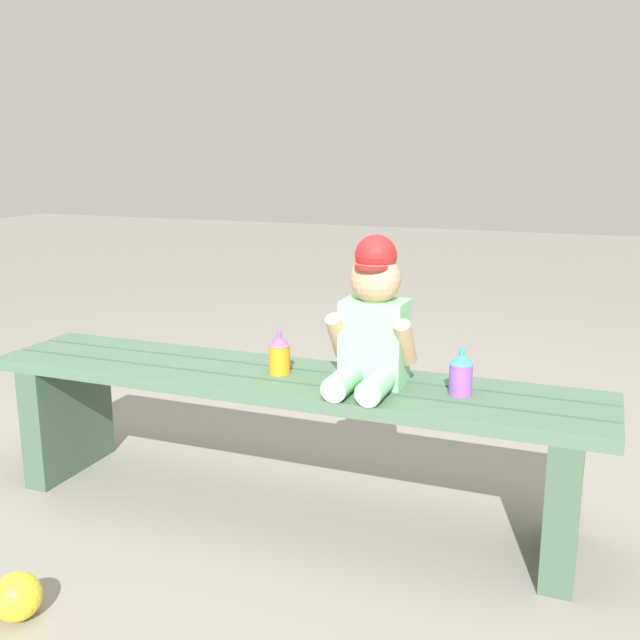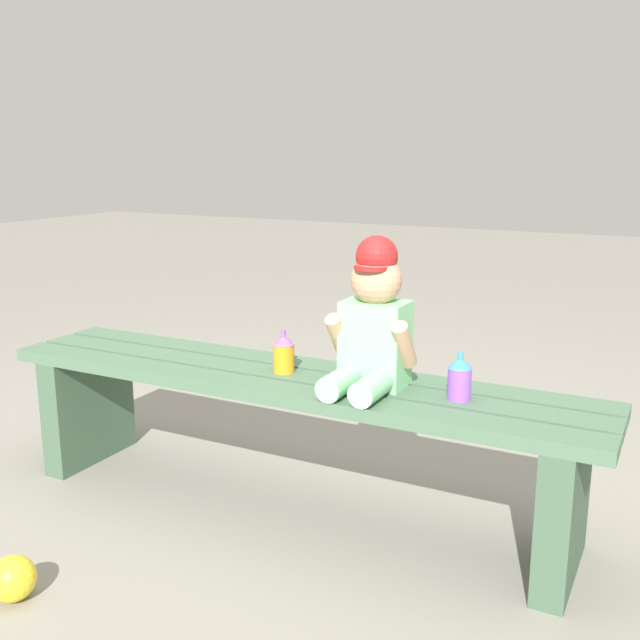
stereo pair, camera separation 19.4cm
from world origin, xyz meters
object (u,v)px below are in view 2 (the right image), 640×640
Objects in this scene: sippy_cup_right at (460,377)px; toy_ball at (13,578)px; sippy_cup_left at (284,352)px; child_figure at (373,322)px; park_bench at (288,414)px.

toy_ball is (-0.85, -0.70, -0.42)m from sippy_cup_right.
sippy_cup_left is 0.51m from sippy_cup_right.
child_figure is 1.07m from toy_ball.
child_figure is 3.71× the size of toy_ball.
sippy_cup_right reaches higher than toy_ball.
sippy_cup_left is (-0.01, 0.01, 0.18)m from park_bench.
sippy_cup_right is (0.24, 0.00, -0.12)m from child_figure.
toy_ball is at bearing -140.54° from sippy_cup_right.
child_figure is 3.26× the size of sippy_cup_right.
toy_ball is at bearing -116.85° from park_bench.
sippy_cup_right is 1.18m from toy_ball.
child_figure reaches higher than sippy_cup_left.
park_bench is at bearing -20.54° from sippy_cup_left.
sippy_cup_left is at bearing 180.00° from sippy_cup_right.
child_figure is (0.26, 0.00, 0.30)m from park_bench.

